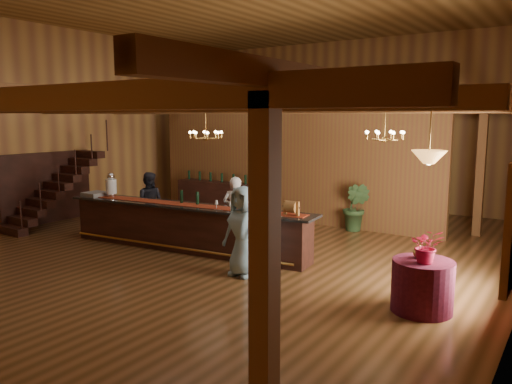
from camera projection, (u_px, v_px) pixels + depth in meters
The scene contains 25 objects.
floor at pixel (229, 248), 11.46m from camera, with size 14.00×14.00×0.00m, color brown.
wall_back at pixel (353, 124), 16.80m from camera, with size 12.00×0.10×5.50m, color #A57336.
wall_left at pixel (61, 125), 14.33m from camera, with size 0.10×14.00×5.50m, color #A57336.
beam_grid at pixel (241, 106), 11.39m from camera, with size 11.90×13.90×0.39m.
support_posts at pixel (215, 181), 10.81m from camera, with size 9.20×10.20×3.20m.
partition_wall at pixel (287, 167), 14.38m from camera, with size 9.00×0.18×3.10m, color brown.
staircase at pixel (53, 190), 13.69m from camera, with size 1.00×2.80×2.00m.
backroom_boxes at pixel (324, 194), 16.07m from camera, with size 4.10×0.60×1.10m.
tasting_bar at pixel (186, 227), 11.25m from camera, with size 6.28×1.42×1.05m.
beverage_dispenser at pixel (111, 185), 12.21m from camera, with size 0.26×0.26×0.60m.
glass_rack_tray at pixel (95, 194), 12.36m from camera, with size 0.50×0.50×0.10m, color gray.
raffle_drum at pixel (291, 207), 9.90m from camera, with size 0.34×0.24×0.30m.
bar_bottle_0 at pixel (182, 197), 11.34m from camera, with size 0.07×0.07×0.30m, color black.
bar_bottle_1 at pixel (197, 198), 11.14m from camera, with size 0.07×0.07×0.30m, color black.
backbar_shelf at pixel (228, 199), 15.34m from camera, with size 3.51×0.55×0.99m, color #3A1913.
round_table at pixel (422, 286), 7.70m from camera, with size 0.94×0.94×0.81m, color #591428.
chandelier_left at pixel (206, 134), 12.14m from camera, with size 0.80×0.80×0.80m.
chandelier_right at pixel (385, 135), 10.13m from camera, with size 0.80×0.80×0.73m.
pendant_lamp at pixel (429, 157), 7.40m from camera, with size 0.52×0.52×0.90m.
bartender at pixel (236, 212), 11.46m from camera, with size 0.60×0.39×1.64m, color white.
staff_second at pixel (149, 202), 12.92m from camera, with size 0.77×0.60×1.58m, color black.
guest at pixel (243, 231), 9.38m from camera, with size 0.84×0.55×1.72m, color #84B2CA.
floor_plant at pixel (356, 207), 13.07m from camera, with size 0.71×0.57×1.29m, color #2B4723.
table_flowers at pixel (427, 246), 7.47m from camera, with size 0.48×0.41×0.53m, color #A20E2D.
table_vase at pixel (420, 248), 7.75m from camera, with size 0.16×0.16×0.32m, color gold.
Camera 1 is at (6.69, -8.92, 3.00)m, focal length 35.00 mm.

